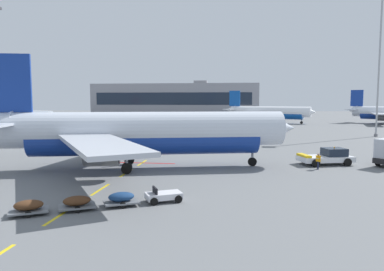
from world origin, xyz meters
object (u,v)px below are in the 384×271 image
at_px(pushback_tug, 327,157).
at_px(airliner_far_right, 13,117).
at_px(apron_light_mast_far, 380,46).
at_px(baggage_train, 100,200).
at_px(ground_crew_worker, 318,160).
at_px(airliner_far_center, 268,112).
at_px(airliner_foreground, 141,133).

height_order(pushback_tug, airliner_far_right, airliner_far_right).
relative_size(airliner_far_right, apron_light_mast_far, 0.91).
relative_size(baggage_train, ground_crew_worker, 6.31).
bearing_deg(apron_light_mast_far, ground_crew_worker, -116.55).
bearing_deg(pushback_tug, ground_crew_worker, -117.20).
distance_m(airliner_far_center, baggage_train, 101.08).
xyz_separation_m(airliner_far_right, apron_light_mast_far, (83.67, -5.10, 15.11)).
relative_size(airliner_foreground, apron_light_mast_far, 1.14).
distance_m(ground_crew_worker, apron_light_mast_far, 46.60).
relative_size(airliner_foreground, airliner_far_center, 1.16).
relative_size(airliner_far_center, ground_crew_worker, 17.13).
bearing_deg(airliner_far_right, ground_crew_worker, -34.25).
xyz_separation_m(baggage_train, apron_light_mast_far, (37.33, 55.41, 17.77)).
bearing_deg(baggage_train, apron_light_mast_far, 56.03).
distance_m(airliner_foreground, airliner_far_right, 64.34).
bearing_deg(ground_crew_worker, apron_light_mast_far, 63.45).
xyz_separation_m(ground_crew_worker, apron_light_mast_far, (19.34, 38.70, 17.31)).
relative_size(airliner_far_right, ground_crew_worker, 15.87).
xyz_separation_m(baggage_train, ground_crew_worker, (17.99, 16.71, 0.46)).
distance_m(airliner_foreground, apron_light_mast_far, 57.74).
bearing_deg(baggage_train, airliner_far_right, 127.45).
xyz_separation_m(airliner_foreground, airliner_far_center, (19.81, 84.52, -0.48)).
bearing_deg(airliner_far_center, airliner_far_right, -149.20).
height_order(airliner_foreground, airliner_far_right, airliner_foreground).
height_order(airliner_far_center, ground_crew_worker, airliner_far_center).
distance_m(airliner_foreground, baggage_train, 15.20).
bearing_deg(airliner_far_right, pushback_tug, -31.54).
height_order(airliner_foreground, ground_crew_worker, airliner_foreground).
bearing_deg(apron_light_mast_far, baggage_train, -123.97).
height_order(airliner_far_center, apron_light_mast_far, apron_light_mast_far).
bearing_deg(airliner_far_center, baggage_train, -100.67).
relative_size(airliner_foreground, baggage_train, 3.15).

